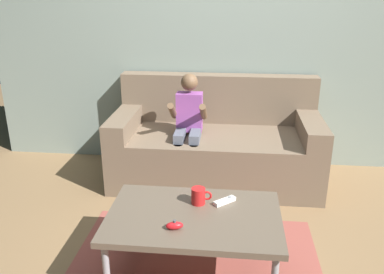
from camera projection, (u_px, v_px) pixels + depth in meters
ground_plane at (224, 263)px, 2.46m from camera, size 8.74×8.74×0.00m
wall_back at (234, 25)px, 3.48m from camera, size 4.37×0.05×2.50m
couch at (216, 145)px, 3.46m from camera, size 1.70×0.80×0.85m
person_seated_on_couch at (188, 124)px, 3.23m from camera, size 0.29×0.36×0.92m
coffee_table at (194, 220)px, 2.23m from camera, size 0.95×0.62×0.40m
area_rug at (194, 274)px, 2.35m from camera, size 1.48×1.26×0.01m
game_remote_white_near_edge at (225, 201)px, 2.33m from camera, size 0.13×0.12×0.03m
nunchuk_red at (175, 226)px, 2.08m from camera, size 0.10×0.06×0.05m
coffee_mug at (199, 196)px, 2.32m from camera, size 0.12×0.08×0.09m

